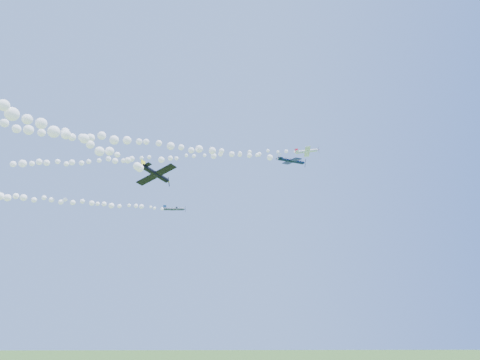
{
  "coord_description": "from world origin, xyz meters",
  "views": [
    {
      "loc": [
        -0.54,
        -98.75,
        15.59
      ],
      "look_at": [
        1.13,
        -7.22,
        47.35
      ],
      "focal_mm": 30.0,
      "sensor_mm": 36.0,
      "label": 1
    }
  ],
  "objects_px": {
    "plane_black": "(156,174)",
    "plane_white": "(307,151)",
    "plane_grey": "(175,209)",
    "plane_navy": "(292,161)"
  },
  "relations": [
    {
      "from": "plane_navy",
      "to": "plane_white",
      "type": "bearing_deg",
      "value": 23.16
    },
    {
      "from": "plane_white",
      "to": "plane_navy",
      "type": "height_order",
      "value": "plane_white"
    },
    {
      "from": "plane_white",
      "to": "plane_grey",
      "type": "relative_size",
      "value": 0.95
    },
    {
      "from": "plane_black",
      "to": "plane_white",
      "type": "bearing_deg",
      "value": -22.1
    },
    {
      "from": "plane_navy",
      "to": "plane_black",
      "type": "xyz_separation_m",
      "value": [
        -27.74,
        -20.74,
        -11.14
      ]
    },
    {
      "from": "plane_navy",
      "to": "plane_black",
      "type": "relative_size",
      "value": 1.05
    },
    {
      "from": "plane_grey",
      "to": "plane_black",
      "type": "relative_size",
      "value": 0.9
    },
    {
      "from": "plane_white",
      "to": "plane_black",
      "type": "relative_size",
      "value": 0.86
    },
    {
      "from": "plane_grey",
      "to": "plane_white",
      "type": "bearing_deg",
      "value": -46.09
    },
    {
      "from": "plane_white",
      "to": "plane_black",
      "type": "bearing_deg",
      "value": -136.12
    }
  ]
}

